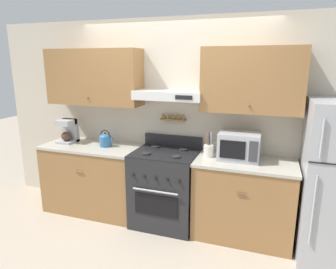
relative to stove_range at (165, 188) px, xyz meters
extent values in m
plane|color=#B2A38E|center=(0.00, -0.31, -0.48)|extent=(16.00, 16.00, 0.00)
cube|color=beige|center=(0.00, 0.37, 0.80)|extent=(5.20, 0.08, 2.55)
cube|color=olive|center=(-1.05, 0.17, 1.34)|extent=(1.29, 0.33, 0.72)
sphere|color=brown|center=(-1.05, -0.01, 1.08)|extent=(0.02, 0.02, 0.02)
cube|color=olive|center=(0.95, 0.17, 1.34)|extent=(1.10, 0.33, 0.72)
sphere|color=brown|center=(0.95, -0.01, 1.08)|extent=(0.02, 0.02, 0.02)
cube|color=silver|center=(0.00, 0.15, 1.15)|extent=(0.84, 0.37, 0.11)
cube|color=black|center=(0.24, -0.04, 1.15)|extent=(0.20, 0.01, 0.05)
cube|color=olive|center=(0.00, 0.29, 0.81)|extent=(0.34, 0.07, 0.02)
cylinder|color=olive|center=(-0.14, 0.29, 0.85)|extent=(0.03, 0.03, 0.06)
cylinder|color=olive|center=(-0.07, 0.29, 0.85)|extent=(0.03, 0.03, 0.06)
cylinder|color=olive|center=(0.00, 0.29, 0.85)|extent=(0.03, 0.03, 0.06)
cylinder|color=olive|center=(0.07, 0.29, 0.85)|extent=(0.03, 0.03, 0.06)
cylinder|color=olive|center=(0.14, 0.29, 0.85)|extent=(0.03, 0.03, 0.06)
cube|color=olive|center=(-1.05, 0.02, -0.03)|extent=(1.29, 0.63, 0.90)
cube|color=#B7B2A3|center=(-1.05, 0.02, 0.44)|extent=(1.32, 0.65, 0.03)
cylinder|color=brown|center=(-1.05, -0.31, 0.19)|extent=(0.10, 0.01, 0.01)
cube|color=olive|center=(0.95, 0.02, -0.03)|extent=(1.10, 0.63, 0.90)
cube|color=#B7B2A3|center=(0.95, 0.02, 0.44)|extent=(1.12, 0.65, 0.03)
cylinder|color=brown|center=(0.95, -0.31, 0.19)|extent=(0.10, 0.01, 0.01)
cube|color=#232326|center=(0.00, 0.00, -0.01)|extent=(0.78, 0.65, 0.93)
cube|color=black|center=(0.00, -0.33, -0.09)|extent=(0.53, 0.01, 0.26)
cylinder|color=#ADAFB5|center=(0.00, -0.36, 0.10)|extent=(0.55, 0.02, 0.02)
cube|color=black|center=(0.00, 0.00, 0.46)|extent=(0.78, 0.65, 0.01)
cylinder|color=#232326|center=(-0.19, -0.16, 0.47)|extent=(0.11, 0.11, 0.02)
cylinder|color=#232326|center=(0.19, -0.16, 0.47)|extent=(0.11, 0.11, 0.02)
cylinder|color=#232326|center=(-0.19, 0.15, 0.47)|extent=(0.11, 0.11, 0.02)
cylinder|color=#232326|center=(0.19, 0.15, 0.47)|extent=(0.11, 0.11, 0.02)
cylinder|color=black|center=(-0.28, -0.34, 0.25)|extent=(0.03, 0.02, 0.03)
cylinder|color=black|center=(-0.14, -0.34, 0.25)|extent=(0.03, 0.02, 0.03)
cylinder|color=black|center=(0.00, -0.34, 0.25)|extent=(0.03, 0.02, 0.03)
cylinder|color=black|center=(0.14, -0.34, 0.25)|extent=(0.03, 0.02, 0.03)
cylinder|color=black|center=(0.28, -0.34, 0.25)|extent=(0.03, 0.02, 0.03)
cube|color=#232326|center=(0.00, 0.30, 0.54)|extent=(0.78, 0.04, 0.14)
cylinder|color=#ADAFB5|center=(1.62, -0.44, 0.88)|extent=(0.02, 0.02, 0.36)
cylinder|color=#ADAFB5|center=(1.62, -0.44, 0.19)|extent=(0.02, 0.02, 0.70)
cylinder|color=teal|center=(-0.85, 0.04, 0.52)|extent=(0.16, 0.16, 0.13)
ellipsoid|color=teal|center=(-0.85, 0.04, 0.58)|extent=(0.15, 0.15, 0.07)
sphere|color=black|center=(-0.85, 0.04, 0.63)|extent=(0.02, 0.02, 0.02)
cylinder|color=teal|center=(-0.78, 0.04, 0.54)|extent=(0.10, 0.03, 0.08)
torus|color=black|center=(-0.85, 0.04, 0.60)|extent=(0.14, 0.01, 0.14)
cube|color=#ADAFB5|center=(-1.45, 0.04, 0.47)|extent=(0.22, 0.25, 0.03)
cube|color=#ADAFB5|center=(-1.45, 0.12, 0.61)|extent=(0.22, 0.08, 0.32)
cube|color=#ADAFB5|center=(-1.45, 0.03, 0.74)|extent=(0.22, 0.21, 0.07)
ellipsoid|color=#4C3323|center=(-1.45, 0.02, 0.54)|extent=(0.14, 0.14, 0.13)
cube|color=#ADAFB5|center=(0.87, 0.06, 0.61)|extent=(0.46, 0.34, 0.31)
cube|color=black|center=(0.82, -0.12, 0.61)|extent=(0.27, 0.01, 0.20)
cube|color=#38383D|center=(1.04, -0.12, 0.61)|extent=(0.09, 0.01, 0.23)
cylinder|color=silver|center=(0.52, 0.04, 0.52)|extent=(0.12, 0.12, 0.14)
cylinder|color=olive|center=(0.50, 0.03, 0.67)|extent=(0.01, 0.05, 0.16)
cylinder|color=#28282B|center=(0.53, 0.04, 0.67)|extent=(0.01, 0.04, 0.16)
cylinder|color=#B2B2B7|center=(0.55, 0.05, 0.67)|extent=(0.01, 0.03, 0.16)
camera|label=1|loc=(1.17, -3.29, 1.54)|focal=32.00mm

